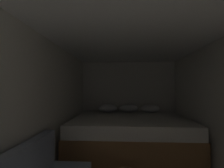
# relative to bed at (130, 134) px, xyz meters

# --- Properties ---
(wall_back) EXTENTS (2.46, 0.05, 1.97)m
(wall_back) POSITION_rel_bed_xyz_m (0.00, 0.95, 0.62)
(wall_back) COLOR silver
(wall_back) RESTS_ON ground
(wall_left) EXTENTS (0.05, 4.75, 1.97)m
(wall_left) POSITION_rel_bed_xyz_m (-1.20, -1.45, 0.62)
(wall_left) COLOR silver
(wall_left) RESTS_ON ground
(ceiling_slab) EXTENTS (2.46, 4.75, 0.05)m
(ceiling_slab) POSITION_rel_bed_xyz_m (0.00, -1.45, 1.63)
(ceiling_slab) COLOR white
(ceiling_slab) RESTS_ON wall_left
(bed) EXTENTS (2.24, 1.80, 0.90)m
(bed) POSITION_rel_bed_xyz_m (0.00, 0.00, 0.00)
(bed) COLOR olive
(bed) RESTS_ON ground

